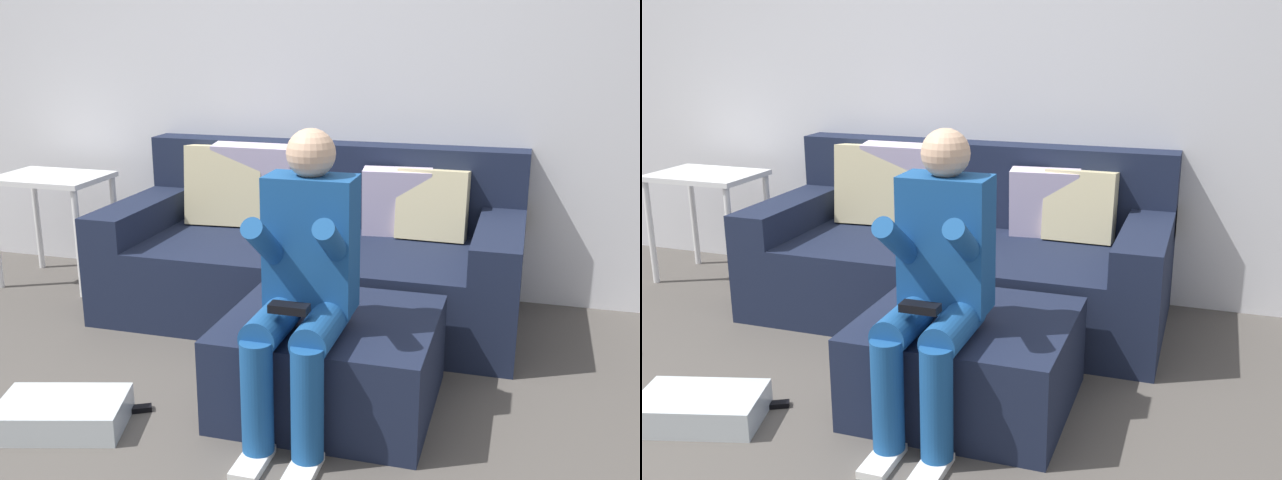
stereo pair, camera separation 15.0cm
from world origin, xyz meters
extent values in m
cube|color=silver|center=(0.00, 2.20, 1.26)|extent=(5.34, 0.10, 2.52)
cube|color=#192138|center=(0.10, 1.65, 0.20)|extent=(2.14, 1.00, 0.41)
cube|color=#192138|center=(0.10, 2.06, 0.63)|extent=(2.14, 0.19, 0.46)
cube|color=#192138|center=(-0.86, 1.65, 0.49)|extent=(0.22, 1.00, 0.17)
cube|color=#192138|center=(1.06, 1.65, 0.49)|extent=(0.22, 1.00, 0.17)
cube|color=beige|center=(-0.47, 1.87, 0.63)|extent=(0.46, 0.24, 0.45)
cube|color=silver|center=(-0.30, 1.89, 0.63)|extent=(0.46, 0.17, 0.47)
cube|color=beige|center=(0.69, 1.89, 0.59)|extent=(0.37, 0.19, 0.38)
cube|color=silver|center=(0.50, 1.89, 0.59)|extent=(0.37, 0.18, 0.37)
cube|color=#192138|center=(0.46, 0.73, 0.19)|extent=(0.83, 0.75, 0.38)
cube|color=#194C8C|center=(0.41, 0.63, 0.71)|extent=(0.33, 0.18, 0.52)
sphere|color=#D8AD8C|center=(0.41, 0.63, 1.05)|extent=(0.18, 0.18, 0.18)
cylinder|color=#194C8C|center=(0.32, 0.45, 0.45)|extent=(0.14, 0.36, 0.14)
cylinder|color=#194C8C|center=(0.32, 0.27, 0.24)|extent=(0.12, 0.12, 0.42)
cube|color=white|center=(0.32, 0.21, 0.01)|extent=(0.10, 0.22, 0.03)
cylinder|color=#194C8C|center=(0.29, 0.49, 0.72)|extent=(0.08, 0.37, 0.29)
cylinder|color=#194C8C|center=(0.50, 0.45, 0.45)|extent=(0.14, 0.36, 0.14)
cylinder|color=#194C8C|center=(0.50, 0.27, 0.24)|extent=(0.12, 0.12, 0.42)
cube|color=white|center=(0.50, 0.21, 0.01)|extent=(0.10, 0.22, 0.03)
cylinder|color=#194C8C|center=(0.53, 0.51, 0.74)|extent=(0.08, 0.32, 0.26)
cube|color=black|center=(0.41, 0.36, 0.55)|extent=(0.14, 0.06, 0.03)
cube|color=silver|center=(-0.48, 0.26, 0.06)|extent=(0.54, 0.42, 0.11)
cube|color=white|center=(-1.51, 1.74, 0.64)|extent=(0.62, 0.45, 0.03)
cylinder|color=white|center=(-1.79, 1.54, 0.31)|extent=(0.04, 0.04, 0.62)
cylinder|color=white|center=(-1.23, 1.54, 0.31)|extent=(0.04, 0.04, 0.62)
cylinder|color=white|center=(-1.79, 1.93, 0.31)|extent=(0.04, 0.04, 0.62)
cylinder|color=white|center=(-1.23, 1.93, 0.31)|extent=(0.04, 0.04, 0.62)
cube|color=black|center=(-0.29, 0.43, 0.01)|extent=(0.17, 0.12, 0.02)
camera|label=1|loc=(1.18, -1.91, 1.49)|focal=41.65mm
camera|label=2|loc=(1.32, -1.87, 1.49)|focal=41.65mm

